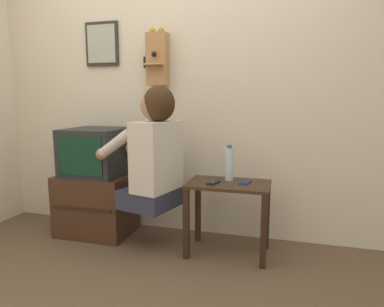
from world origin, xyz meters
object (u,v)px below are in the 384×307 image
(television, at_px, (96,152))
(water_bottle, at_px, (229,164))
(wall_phone_antique, at_px, (157,59))
(framed_picture, at_px, (102,44))
(cell_phone_held, at_px, (213,182))
(cell_phone_spare, at_px, (245,182))
(person, at_px, (154,151))

(television, relative_size, water_bottle, 1.84)
(wall_phone_antique, distance_m, framed_picture, 0.54)
(television, distance_m, wall_phone_antique, 0.91)
(cell_phone_held, distance_m, cell_phone_spare, 0.23)
(person, relative_size, wall_phone_antique, 1.08)
(television, distance_m, water_bottle, 1.11)
(wall_phone_antique, distance_m, cell_phone_spare, 1.22)
(cell_phone_spare, relative_size, water_bottle, 0.51)
(framed_picture, relative_size, cell_phone_spare, 2.75)
(wall_phone_antique, height_order, cell_phone_spare, wall_phone_antique)
(cell_phone_held, bearing_deg, framed_picture, 173.62)
(framed_picture, bearing_deg, television, -78.95)
(framed_picture, relative_size, cell_phone_held, 2.71)
(person, relative_size, cell_phone_spare, 6.77)
(framed_picture, xyz_separation_m, cell_phone_held, (1.07, -0.38, -1.05))
(cell_phone_held, height_order, water_bottle, water_bottle)
(television, xyz_separation_m, framed_picture, (-0.05, 0.24, 0.90))
(cell_phone_held, bearing_deg, wall_phone_antique, 161.35)
(framed_picture, distance_m, cell_phone_held, 1.55)
(person, bearing_deg, cell_phone_spare, -67.78)
(person, height_order, framed_picture, framed_picture)
(person, height_order, wall_phone_antique, wall_phone_antique)
(person, xyz_separation_m, wall_phone_antique, (-0.11, 0.37, 0.69))
(television, bearing_deg, cell_phone_spare, -3.79)
(wall_phone_antique, xyz_separation_m, cell_phone_spare, (0.76, -0.28, -0.91))
(water_bottle, bearing_deg, framed_picture, 167.62)
(person, height_order, cell_phone_held, person)
(television, xyz_separation_m, water_bottle, (1.11, -0.02, -0.04))
(television, xyz_separation_m, cell_phone_held, (1.02, -0.15, -0.16))
(person, bearing_deg, water_bottle, -59.21)
(person, distance_m, wall_phone_antique, 0.79)
(television, bearing_deg, wall_phone_antique, 22.14)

